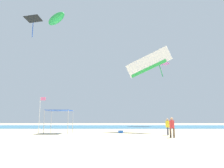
{
  "coord_description": "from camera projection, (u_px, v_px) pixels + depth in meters",
  "views": [
    {
      "loc": [
        -0.93,
        -21.3,
        1.65
      ],
      "look_at": [
        -1.02,
        8.11,
        6.46
      ],
      "focal_mm": 34.04,
      "sensor_mm": 36.0,
      "label": 1
    }
  ],
  "objects": [
    {
      "name": "kite_delta_pink",
      "position": [
        160.0,
        61.0,
        49.54
      ],
      "size": [
        6.45,
        6.4,
        4.29
      ],
      "rotation": [
        0.0,
        0.0,
        4.35
      ],
      "color": "pink"
    },
    {
      "name": "kite_diamond_black",
      "position": [
        34.0,
        20.0,
        31.67
      ],
      "size": [
        2.27,
        2.28,
        3.04
      ],
      "rotation": [
        0.0,
        0.0,
        4.65
      ],
      "color": "black"
    },
    {
      "name": "person_leftmost",
      "position": [
        173.0,
        126.0,
        18.74
      ],
      "size": [
        0.42,
        0.42,
        1.78
      ],
      "rotation": [
        0.0,
        0.0,
        2.42
      ],
      "color": "brown",
      "rests_on": "ground"
    },
    {
      "name": "ocean_strip",
      "position": [
        117.0,
        127.0,
        44.3
      ],
      "size": [
        110.0,
        19.53,
        0.03
      ],
      "primitive_type": "cube",
      "color": "teal",
      "rests_on": "ground"
    },
    {
      "name": "person_near_tent",
      "position": [
        168.0,
        125.0,
        21.5
      ],
      "size": [
        0.4,
        0.44,
        1.69
      ],
      "rotation": [
        0.0,
        0.0,
        4.43
      ],
      "color": "#33384C",
      "rests_on": "ground"
    },
    {
      "name": "banner_flag",
      "position": [
        41.0,
        112.0,
        22.9
      ],
      "size": [
        0.61,
        0.06,
        3.96
      ],
      "color": "silver",
      "rests_on": "ground"
    },
    {
      "name": "kite_parafoil_white",
      "position": [
        149.0,
        63.0,
        28.71
      ],
      "size": [
        6.08,
        2.95,
        3.9
      ],
      "rotation": [
        0.0,
        0.0,
        2.7
      ],
      "color": "white"
    },
    {
      "name": "kite_inflatable_green",
      "position": [
        57.0,
        19.0,
        40.37
      ],
      "size": [
        5.0,
        5.34,
        2.01
      ],
      "rotation": [
        0.0,
        0.0,
        2.3
      ],
      "color": "green"
    },
    {
      "name": "cooler_box",
      "position": [
        121.0,
        132.0,
        24.35
      ],
      "size": [
        0.57,
        0.37,
        0.35
      ],
      "color": "blue",
      "rests_on": "ground"
    },
    {
      "name": "ground",
      "position": [
        122.0,
        136.0,
        20.75
      ],
      "size": [
        110.0,
        110.0,
        0.1
      ],
      "primitive_type": "cube",
      "color": "beige"
    },
    {
      "name": "canopy_tent",
      "position": [
        60.0,
        112.0,
        24.4
      ],
      "size": [
        2.66,
        2.82,
        2.62
      ],
      "color": "#B2B2B7",
      "rests_on": "ground"
    }
  ]
}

